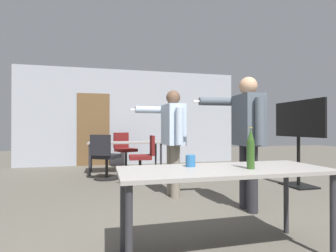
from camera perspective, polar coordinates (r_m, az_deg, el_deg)
name	(u,v)px	position (r m, az deg, el deg)	size (l,w,h in m)	color
back_wall	(131,117)	(7.83, -8.04, 1.87)	(6.40, 0.12, 2.77)	#A3A8B2
conference_table_near	(224,177)	(2.29, 12.16, -10.81)	(1.77, 0.68, 0.73)	gray
conference_table_far	(125,145)	(6.40, -9.27, -4.05)	(1.74, 0.76, 0.73)	gray
tv_screen	(298,132)	(5.34, 26.54, -1.19)	(0.44, 1.23, 1.57)	black
person_center_tall	(172,133)	(4.12, 0.94, -1.54)	(0.80, 0.71, 1.66)	slate
person_right_polo	(247,130)	(3.56, 16.86, -0.86)	(0.79, 0.72, 1.74)	#28282D
office_chair_near_pushed	(105,158)	(5.60, -13.59, -6.87)	(0.65, 0.67, 0.93)	black
office_chair_mid_tucked	(144,158)	(5.65, -5.31, -7.04)	(0.56, 0.52, 0.90)	black
office_chair_far_right	(125,151)	(7.12, -9.44, -5.44)	(0.63, 0.66, 0.94)	black
beer_bottle	(251,149)	(2.28, 17.55, -4.84)	(0.06, 0.06, 0.35)	#2D511E
drink_cup	(190,161)	(2.32, 4.91, -7.56)	(0.08, 0.08, 0.10)	#2866A3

